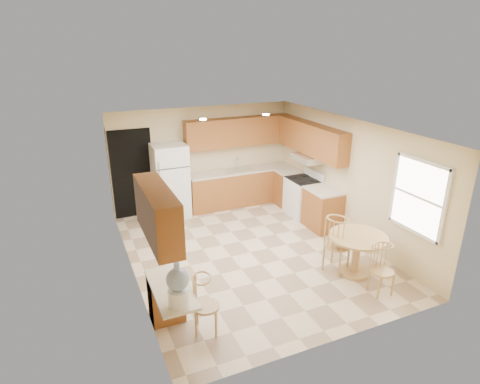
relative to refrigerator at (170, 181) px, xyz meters
name	(u,v)px	position (x,y,z in m)	size (l,w,h in m)	color
floor	(250,252)	(0.95, -2.40, -0.88)	(5.50, 5.50, 0.00)	beige
ceiling	(252,128)	(0.95, -2.40, 1.62)	(4.50, 5.50, 0.02)	white
wall_back	(204,157)	(0.95, 0.35, 0.37)	(4.50, 0.02, 2.50)	beige
wall_front	(341,263)	(0.95, -5.15, 0.37)	(4.50, 0.02, 2.50)	beige
wall_left	(129,213)	(-1.30, -2.40, 0.37)	(0.02, 5.50, 2.50)	beige
wall_right	(348,178)	(3.20, -2.40, 0.37)	(0.02, 5.50, 2.50)	beige
doorway	(133,174)	(-0.80, 0.34, 0.17)	(0.90, 0.02, 2.10)	black
base_cab_back	(241,187)	(1.83, 0.05, -0.44)	(2.75, 0.60, 0.87)	#9C5B27
counter_back	(241,170)	(1.83, 0.05, 0.01)	(2.75, 0.63, 0.04)	beige
base_cab_right_a	(289,189)	(2.90, -0.54, -0.44)	(0.60, 0.59, 0.87)	#9C5B27
counter_right_a	(290,172)	(2.90, -0.54, 0.01)	(0.63, 0.59, 0.04)	beige
base_cab_right_b	(322,210)	(2.90, -2.00, -0.44)	(0.60, 0.80, 0.87)	#9C5B27
counter_right_b	(324,190)	(2.90, -2.00, 0.01)	(0.63, 0.80, 0.04)	beige
upper_cab_back	(239,132)	(1.83, 0.19, 0.97)	(2.75, 0.33, 0.70)	#9C5B27
upper_cab_right	(311,139)	(3.04, -1.19, 0.97)	(0.33, 2.42, 0.70)	#9C5B27
upper_cab_left	(157,214)	(-1.13, -4.00, 0.97)	(0.33, 1.40, 0.70)	#9C5B27
sink	(240,170)	(1.80, 0.05, 0.04)	(0.78, 0.44, 0.01)	silver
range_hood	(308,158)	(2.95, -1.22, 0.54)	(0.50, 0.76, 0.14)	silver
desk_pedestal	(166,297)	(-1.05, -3.72, -0.52)	(0.48, 0.42, 0.72)	#9C5B27
desk_top	(171,289)	(-1.05, -4.10, -0.13)	(0.50, 1.20, 0.04)	beige
window	(419,197)	(3.18, -4.25, 0.62)	(0.06, 1.12, 1.30)	white
can_light_a	(203,119)	(0.45, -1.20, 1.61)	(0.14, 0.14, 0.02)	white
can_light_b	(266,115)	(1.85, -1.20, 1.61)	(0.14, 0.14, 0.02)	white
refrigerator	(170,181)	(0.00, 0.00, 0.00)	(0.77, 0.75, 1.75)	white
stove	(303,197)	(2.88, -1.22, -0.41)	(0.65, 0.76, 1.09)	white
dining_table	(357,249)	(2.35, -3.85, -0.38)	(1.02, 1.02, 0.75)	tan
chair_table_a	(341,241)	(2.11, -3.70, -0.24)	(0.46, 0.59, 1.04)	tan
chair_table_b	(387,268)	(2.35, -4.58, -0.35)	(0.38, 0.38, 0.86)	tan
chair_desk	(208,303)	(-0.60, -4.32, -0.34)	(0.39, 0.50, 0.88)	tan
water_crock	(178,286)	(-1.05, -4.52, 0.17)	(0.29, 0.29, 0.61)	white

